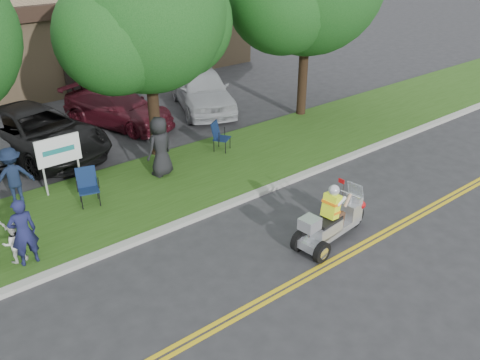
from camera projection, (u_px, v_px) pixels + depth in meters
ground at (298, 263)px, 11.72m from camera, size 120.00×120.00×0.00m
centerline_near at (316, 275)px, 11.31m from camera, size 60.00×0.10×0.01m
centerline_far at (311, 271)px, 11.43m from camera, size 60.00×0.10×0.01m
curb at (219, 208)px, 13.81m from camera, size 60.00×0.25×0.12m
grass_verge at (177, 180)px, 15.31m from camera, size 60.00×4.00×0.10m
commercial_building at (60, 34)px, 25.09m from camera, size 18.00×8.20×4.00m
tree_mid at (147, 19)px, 15.02m from camera, size 5.88×4.80×7.05m
business_sign at (59, 153)px, 14.12m from camera, size 1.25×0.06×1.75m
trike_scooter at (332, 223)px, 12.21m from camera, size 2.45×0.86×1.60m
lawn_chair_a at (87, 184)px, 13.76m from camera, size 0.66×0.68×1.01m
lawn_chair_b at (219, 134)px, 16.95m from camera, size 0.72×0.73×0.98m
spectator_adult_left at (23, 232)px, 11.18m from camera, size 0.60×0.40×1.63m
spectator_chair_a at (13, 176)px, 13.60m from camera, size 1.10×0.67×1.64m
spectator_chair_b at (160, 147)px, 15.13m from camera, size 1.02×0.80×1.84m
child_right at (14, 243)px, 11.38m from camera, size 0.49×0.39×0.99m
parked_car_mid at (37, 132)px, 16.81m from camera, size 3.89×6.07×1.56m
parked_car_right at (118, 108)px, 19.28m from camera, size 3.40×4.97×1.34m
parked_car_far_right at (202, 89)px, 20.86m from camera, size 3.71×5.36×1.69m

